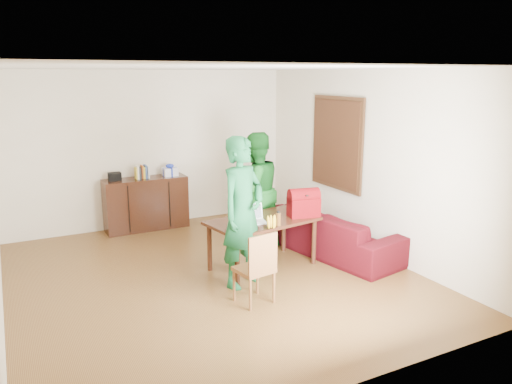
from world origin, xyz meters
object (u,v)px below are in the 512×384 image
chair (255,282)px  sofa (333,232)px  laptop (254,220)px  person_far (255,191)px  table (263,225)px  red_bag (304,205)px  bottle (278,218)px  person_near (243,212)px

chair → sofa: 2.04m
laptop → person_far: bearing=72.9°
person_far → laptop: (-0.49, -0.91, -0.16)m
sofa → table: bearing=80.2°
laptop → red_bag: size_ratio=0.86×
table → person_far: (0.30, 0.81, 0.29)m
bottle → red_bag: 0.59m
person_near → red_bag: size_ratio=4.49×
person_near → laptop: (0.31, 0.29, -0.22)m
bottle → red_bag: bearing=23.1°
person_near → bottle: person_near is taller
table → person_near: (-0.49, -0.39, 0.34)m
chair → person_near: bearing=68.8°
red_bag → bottle: bearing=-145.4°
bottle → table: bearing=97.6°
person_far → red_bag: size_ratio=4.21×
person_far → sofa: person_far is taller
table → laptop: 0.24m
person_far → sofa: 1.33m
person_far → laptop: bearing=51.6°
chair → person_near: (0.12, 0.55, 0.70)m
sofa → person_far: bearing=37.7°
person_near → table: bearing=13.5°
table → chair: bearing=-132.1°
chair → person_far: 2.08m
bottle → red_bag: (0.54, 0.23, 0.06)m
chair → person_far: person_far is taller
chair → red_bag: bearing=25.2°
person_far → red_bag: bearing=96.7°
table → person_near: size_ratio=0.83×
red_bag → person_near: bearing=-154.4°
chair → person_far: (0.91, 1.75, 0.64)m
table → person_far: bearing=60.3°
sofa → red_bag: bearing=91.7°
table → chair: (-0.61, -0.94, -0.35)m
table → chair: chair is taller
table → person_far: 0.91m
person_far → bottle: person_far is taller
table → person_near: bearing=-151.0°
chair → sofa: chair is taller
bottle → sofa: 1.29m
person_near → laptop: size_ratio=5.21×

